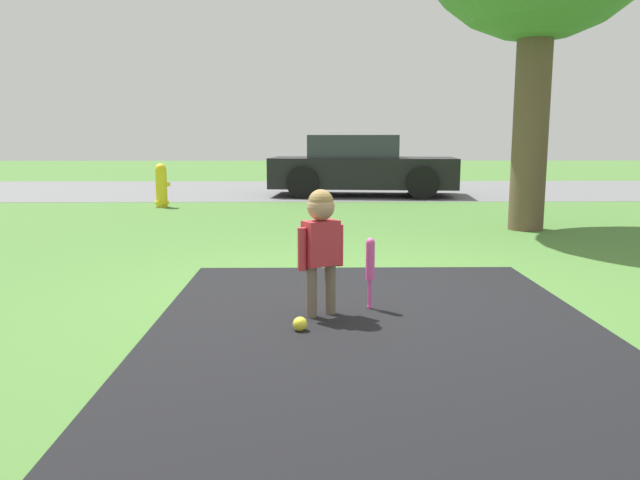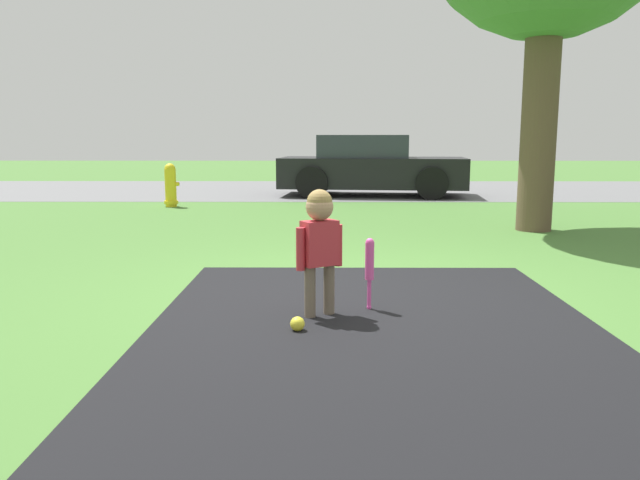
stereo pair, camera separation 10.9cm
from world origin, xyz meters
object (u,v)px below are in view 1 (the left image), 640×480
(child, at_px, (321,235))
(sports_ball, at_px, (300,324))
(baseball_bat, at_px, (370,263))
(parked_car, at_px, (361,167))
(fire_hydrant, at_px, (161,186))

(child, xyz_separation_m, sports_ball, (-0.14, -0.36, -0.54))
(baseball_bat, distance_m, sports_ball, 0.80)
(sports_ball, relative_size, parked_car, 0.02)
(child, distance_m, sports_ball, 0.67)
(child, relative_size, baseball_bat, 1.69)
(child, height_order, parked_car, parked_car)
(fire_hydrant, bearing_deg, parked_car, 30.89)
(child, height_order, sports_ball, child)
(baseball_bat, distance_m, parked_car, 9.32)
(sports_ball, bearing_deg, baseball_bat, 46.20)
(child, bearing_deg, parked_car, 52.34)
(child, relative_size, fire_hydrant, 1.14)
(child, relative_size, sports_ball, 9.34)
(sports_ball, height_order, parked_car, parked_car)
(sports_ball, xyz_separation_m, fire_hydrant, (-2.67, 7.52, 0.34))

